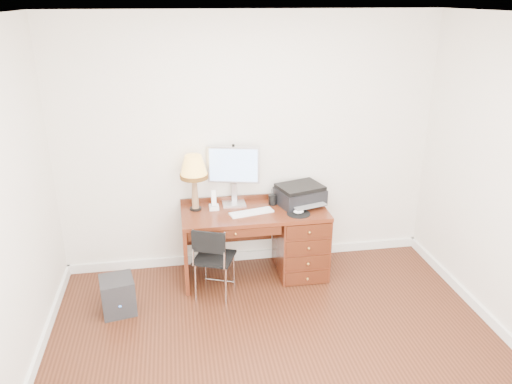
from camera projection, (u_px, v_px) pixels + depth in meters
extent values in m
plane|color=#35170C|center=(282.00, 360.00, 4.13)|extent=(4.00, 4.00, 0.00)
plane|color=silver|center=(249.00, 145.00, 5.24)|extent=(4.00, 0.00, 4.00)
plane|color=white|center=(290.00, 15.00, 3.14)|extent=(4.00, 4.00, 0.00)
cube|color=white|center=(250.00, 255.00, 5.71)|extent=(4.00, 0.03, 0.10)
cube|color=white|center=(28.00, 384.00, 3.81)|extent=(0.03, 3.50, 0.10)
cube|color=white|center=(501.00, 331.00, 4.42)|extent=(0.03, 3.50, 0.10)
cube|color=#5C2413|center=(255.00, 213.00, 5.14)|extent=(1.50, 0.65, 0.04)
cube|color=#5C2413|center=(300.00, 241.00, 5.36)|extent=(0.50, 0.61, 0.71)
cube|color=#5C2413|center=(185.00, 250.00, 5.17)|extent=(0.04, 0.61, 0.71)
cube|color=#491C0E|center=(229.00, 226.00, 5.48)|extent=(0.96, 0.03, 0.39)
cube|color=#491C0E|center=(235.00, 233.00, 4.85)|extent=(0.91, 0.03, 0.09)
sphere|color=#BF8C3F|center=(308.00, 256.00, 5.05)|extent=(0.03, 0.03, 0.03)
cube|color=silver|center=(234.00, 204.00, 5.29)|extent=(0.28, 0.23, 0.02)
cube|color=silver|center=(233.00, 192.00, 5.30)|extent=(0.06, 0.05, 0.20)
cube|color=silver|center=(233.00, 165.00, 5.17)|extent=(0.54, 0.18, 0.39)
cube|color=#4C8CF2|center=(233.00, 166.00, 5.15)|extent=(0.49, 0.13, 0.35)
cube|color=white|center=(251.00, 212.00, 5.08)|extent=(0.47, 0.23, 0.02)
cylinder|color=black|center=(298.00, 214.00, 5.06)|extent=(0.24, 0.24, 0.01)
ellipsoid|color=white|center=(299.00, 212.00, 5.05)|extent=(0.11, 0.07, 0.04)
cube|color=black|center=(300.00, 196.00, 5.29)|extent=(0.55, 0.48, 0.17)
cube|color=black|center=(300.00, 187.00, 5.25)|extent=(0.53, 0.46, 0.04)
cylinder|color=black|center=(196.00, 209.00, 5.16)|extent=(0.12, 0.12, 0.02)
cone|color=olive|center=(195.00, 192.00, 5.09)|extent=(0.08, 0.08, 0.35)
cone|color=#F7BB4E|center=(194.00, 166.00, 4.99)|extent=(0.28, 0.28, 0.22)
cylinder|color=#593814|center=(194.00, 176.00, 5.03)|extent=(0.29, 0.29, 0.04)
cube|color=white|center=(214.00, 207.00, 5.17)|extent=(0.10, 0.10, 0.04)
cube|color=white|center=(214.00, 198.00, 5.13)|extent=(0.05, 0.07, 0.16)
cylinder|color=black|center=(273.00, 200.00, 5.27)|extent=(0.09, 0.09, 0.11)
cube|color=black|center=(214.00, 257.00, 4.92)|extent=(0.47, 0.47, 0.02)
cube|color=black|center=(215.00, 243.00, 4.67)|extent=(0.31, 0.14, 0.22)
cylinder|color=silver|center=(199.00, 269.00, 5.11)|extent=(0.02, 0.02, 0.41)
cylinder|color=silver|center=(229.00, 266.00, 5.16)|extent=(0.02, 0.02, 0.41)
cylinder|color=silver|center=(201.00, 285.00, 4.83)|extent=(0.02, 0.02, 0.41)
cylinder|color=silver|center=(232.00, 282.00, 4.88)|extent=(0.02, 0.02, 0.41)
cylinder|color=silver|center=(199.00, 251.00, 4.67)|extent=(0.02, 0.02, 0.36)
cylinder|color=silver|center=(232.00, 248.00, 4.72)|extent=(0.02, 0.02, 0.36)
cube|color=black|center=(118.00, 295.00, 4.71)|extent=(0.36, 0.36, 0.35)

